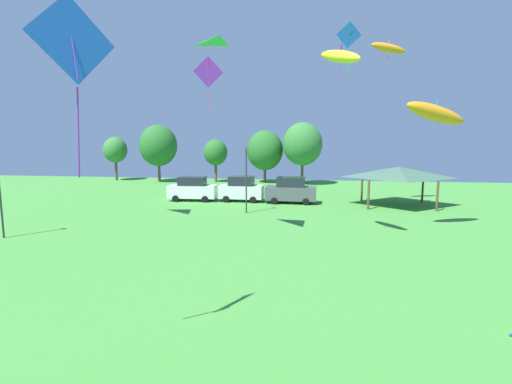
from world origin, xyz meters
name	(u,v)px	position (x,y,z in m)	size (l,w,h in m)	color
kite_flying_0	(73,45)	(-2.62, 12.40, 8.84)	(1.32, 2.09, 4.91)	blue
kite_flying_3	(349,37)	(6.44, 34.90, 13.95)	(1.96, 0.64, 3.93)	blue
kite_flying_4	(208,74)	(-5.16, 36.63, 11.67)	(2.34, 1.33, 5.35)	purple
kite_flying_5	(436,113)	(11.78, 30.10, 7.87)	(4.76, 2.96, 2.07)	orange
kite_flying_6	(389,48)	(10.28, 39.61, 13.97)	(3.50, 1.99, 2.18)	orange
kite_flying_7	(230,60)	(-1.22, 26.54, 10.93)	(2.75, 2.81, 0.13)	green
kite_flying_9	(340,56)	(5.24, 26.08, 10.89)	(2.63, 2.95, 2.09)	yellow
parked_car_leftmost	(192,189)	(-7.82, 39.95, 1.18)	(4.76, 2.08, 2.41)	silver
parked_car_second_from_left	(241,189)	(-2.96, 40.26, 1.21)	(4.31, 2.15, 2.47)	silver
parked_car_third_from_left	(291,190)	(1.90, 39.86, 1.23)	(4.82, 2.18, 2.50)	#4C5156
park_pavilion	(398,172)	(11.64, 39.84, 3.08)	(7.42, 5.92, 3.60)	brown
light_post_0	(246,175)	(-1.55, 34.52, 3.16)	(0.36, 0.20, 5.54)	#2D2D33
treeline_tree_0	(115,150)	(-23.90, 55.93, 4.32)	(3.32, 3.32, 6.18)	brown
treeline_tree_1	(158,146)	(-17.08, 54.94, 5.01)	(5.14, 5.14, 7.84)	brown
treeline_tree_2	(216,152)	(-9.21, 55.66, 4.08)	(3.24, 3.24, 5.88)	brown
treeline_tree_3	(265,150)	(-2.44, 56.02, 4.38)	(4.89, 4.89, 7.07)	brown
treeline_tree_4	(303,144)	(2.64, 54.60, 5.28)	(5.11, 5.11, 8.10)	brown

